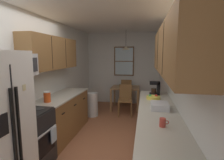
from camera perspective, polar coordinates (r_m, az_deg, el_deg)
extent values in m
plane|color=#995B3D|center=(4.22, -0.99, -16.69)|extent=(12.00, 12.00, 0.00)
cube|color=silver|center=(4.33, -18.81, 1.13)|extent=(0.10, 9.00, 2.55)
cube|color=silver|center=(3.83, 19.18, 0.23)|extent=(0.10, 9.00, 2.55)
cube|color=silver|center=(6.46, 3.67, 3.73)|extent=(4.40, 0.10, 2.55)
cube|color=white|center=(3.91, -1.09, 20.21)|extent=(4.40, 9.00, 0.08)
cube|color=black|center=(2.26, -28.58, -16.77)|extent=(0.01, 0.01, 1.64)
cube|color=black|center=(2.23, -28.96, -17.21)|extent=(0.02, 0.02, 1.17)
cube|color=black|center=(2.28, -27.64, -16.48)|extent=(0.02, 0.02, 1.17)
cube|color=black|center=(2.06, -31.99, -12.41)|extent=(0.01, 0.15, 0.22)
cube|color=beige|center=(2.25, -26.52, -2.21)|extent=(0.01, 0.05, 0.07)
cube|color=black|center=(3.18, -25.53, -17.26)|extent=(0.62, 0.64, 0.90)
cube|color=black|center=(3.03, -20.38, -18.90)|extent=(0.01, 0.45, 0.30)
cube|color=silver|center=(2.93, -20.16, -15.32)|extent=(0.02, 0.51, 0.02)
cube|color=black|center=(3.02, -26.07, -9.31)|extent=(0.59, 0.61, 0.02)
cube|color=black|center=(3.16, -30.28, -7.11)|extent=(0.06, 0.64, 0.20)
cylinder|color=#2D2D2D|center=(2.99, -29.90, -9.41)|extent=(0.15, 0.15, 0.01)
cylinder|color=#2D2D2D|center=(3.20, -26.60, -8.07)|extent=(0.15, 0.15, 0.01)
cylinder|color=#2D2D2D|center=(2.82, -25.49, -10.13)|extent=(0.15, 0.15, 0.01)
cylinder|color=#2D2D2D|center=(3.05, -22.35, -8.63)|extent=(0.15, 0.15, 0.01)
cube|color=silver|center=(2.97, -28.79, 4.23)|extent=(0.38, 0.57, 0.34)
cube|color=black|center=(2.80, -26.45, 4.21)|extent=(0.01, 0.34, 0.22)
cube|color=#2D2D33|center=(3.01, -23.60, 4.59)|extent=(0.01, 0.11, 0.22)
cube|color=brown|center=(4.13, -15.76, -11.05)|extent=(0.60, 1.72, 0.87)
cube|color=#B7B2A3|center=(4.01, -16.01, -4.96)|extent=(0.63, 1.74, 0.03)
cube|color=black|center=(3.43, -15.45, -10.37)|extent=(0.02, 0.10, 0.01)
cube|color=black|center=(3.93, -11.78, -7.87)|extent=(0.02, 0.10, 0.01)
cube|color=black|center=(4.44, -8.98, -5.91)|extent=(0.02, 0.10, 0.01)
cube|color=brown|center=(3.93, -18.71, 8.22)|extent=(0.32, 1.82, 0.67)
cube|color=#2D2319|center=(3.59, -18.76, 8.27)|extent=(0.01, 0.01, 0.61)
cube|color=#2D2319|center=(4.12, -14.67, 8.36)|extent=(0.01, 0.01, 0.61)
cube|color=brown|center=(3.05, 14.53, -18.09)|extent=(0.60, 3.10, 0.87)
cube|color=#B7B2A3|center=(2.89, 14.86, -10.04)|extent=(0.63, 3.12, 0.03)
cube|color=black|center=(2.37, 7.90, -18.79)|extent=(0.02, 0.10, 0.01)
cube|color=black|center=(2.94, 8.48, -13.34)|extent=(0.02, 0.10, 0.01)
cube|color=black|center=(3.52, 8.85, -9.67)|extent=(0.02, 0.10, 0.01)
cube|color=black|center=(4.12, 9.12, -7.05)|extent=(0.02, 0.10, 0.01)
cube|color=brown|center=(2.71, 18.67, 9.25)|extent=(0.32, 2.80, 0.69)
cube|color=#2D2319|center=(2.23, 16.14, 9.68)|extent=(0.01, 0.01, 0.63)
cube|color=#2D2319|center=(3.15, 14.52, 9.21)|extent=(0.01, 0.01, 0.63)
cube|color=olive|center=(5.77, 4.36, -2.42)|extent=(0.89, 0.75, 0.03)
cube|color=olive|center=(5.58, -0.36, -6.62)|extent=(0.06, 0.06, 0.70)
cube|color=olive|center=(5.49, 8.29, -6.96)|extent=(0.06, 0.06, 0.70)
cube|color=olive|center=(6.23, 0.84, -5.03)|extent=(0.06, 0.06, 0.70)
cube|color=olive|center=(6.15, 8.55, -5.30)|extent=(0.06, 0.06, 0.70)
cube|color=brown|center=(5.19, 4.27, -6.64)|extent=(0.43, 0.43, 0.04)
cube|color=brown|center=(5.31, 4.38, -3.79)|extent=(0.37, 0.06, 0.45)
cylinder|color=brown|center=(5.07, 6.25, -9.75)|extent=(0.04, 0.04, 0.43)
cylinder|color=brown|center=(5.09, 2.09, -9.66)|extent=(0.04, 0.04, 0.43)
cylinder|color=brown|center=(5.42, 6.27, -8.57)|extent=(0.04, 0.04, 0.43)
cylinder|color=brown|center=(5.43, 2.39, -8.49)|extent=(0.04, 0.04, 0.43)
cube|color=brown|center=(6.46, 4.77, -3.68)|extent=(0.41, 0.41, 0.04)
cube|color=brown|center=(6.24, 4.65, -2.00)|extent=(0.37, 0.04, 0.45)
cylinder|color=brown|center=(6.70, 3.32, -5.28)|extent=(0.04, 0.04, 0.43)
cylinder|color=brown|center=(6.68, 6.44, -5.37)|extent=(0.04, 0.04, 0.43)
cylinder|color=brown|center=(6.35, 2.96, -6.03)|extent=(0.04, 0.04, 0.43)
cylinder|color=brown|center=(6.32, 6.26, -6.14)|extent=(0.04, 0.04, 0.43)
cylinder|color=black|center=(5.69, 4.53, 13.38)|extent=(0.01, 0.01, 0.51)
cone|color=beige|center=(5.67, 4.50, 10.28)|extent=(0.26, 0.26, 0.10)
sphere|color=white|center=(5.68, 4.50, 10.49)|extent=(0.06, 0.06, 0.06)
cube|color=brown|center=(6.38, 3.90, 6.05)|extent=(0.71, 0.04, 1.04)
cube|color=silver|center=(6.36, 3.88, 6.05)|extent=(0.63, 0.01, 0.96)
cube|color=brown|center=(6.36, 3.88, 6.05)|extent=(0.63, 0.02, 0.03)
cylinder|color=silver|center=(5.20, -6.38, -7.86)|extent=(0.32, 0.32, 0.69)
cylinder|color=#D84C19|center=(3.50, -20.22, -5.24)|extent=(0.12, 0.12, 0.18)
cylinder|color=white|center=(3.48, -20.30, -3.64)|extent=(0.13, 0.13, 0.02)
cube|color=silver|center=(3.10, -18.30, -16.48)|extent=(0.02, 0.16, 0.24)
cube|color=black|center=(4.05, 13.56, -4.35)|extent=(0.22, 0.18, 0.02)
cube|color=black|center=(4.03, 14.76, -2.56)|extent=(0.06, 0.18, 0.28)
cube|color=black|center=(4.00, 13.68, -0.96)|extent=(0.22, 0.18, 0.06)
cylinder|color=#331E14|center=(4.03, 13.31, -3.41)|extent=(0.11, 0.11, 0.11)
cylinder|color=#BF3F33|center=(2.30, 16.02, -13.06)|extent=(0.08, 0.08, 0.11)
torus|color=#BF3F33|center=(2.30, 17.31, -12.93)|extent=(0.05, 0.01, 0.05)
cylinder|color=#E5D14C|center=(3.61, 13.19, -5.56)|extent=(0.27, 0.27, 0.06)
cylinder|color=black|center=(3.61, 13.20, -5.33)|extent=(0.22, 0.22, 0.03)
sphere|color=red|center=(3.62, 14.13, -5.01)|extent=(0.06, 0.06, 0.06)
sphere|color=green|center=(3.60, 12.23, -5.03)|extent=(0.06, 0.06, 0.06)
cube|color=silver|center=(3.00, 15.12, -8.07)|extent=(0.28, 0.34, 0.10)
cylinder|color=#4C7299|center=(5.84, 4.68, -1.83)|extent=(0.18, 0.18, 0.06)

